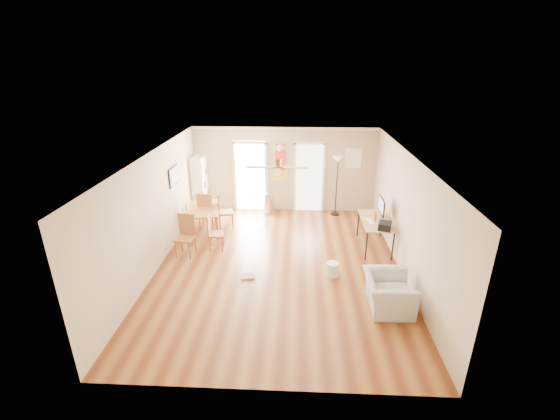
# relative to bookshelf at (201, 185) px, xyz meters

# --- Properties ---
(floor) EXTENTS (7.00, 7.00, 0.00)m
(floor) POSITION_rel_bookshelf_xyz_m (2.55, -3.21, -0.88)
(floor) COLOR brown
(floor) RESTS_ON ground
(ceiling) EXTENTS (5.50, 7.00, 0.00)m
(ceiling) POSITION_rel_bookshelf_xyz_m (2.55, -3.21, 1.72)
(ceiling) COLOR silver
(ceiling) RESTS_ON floor
(wall_back) EXTENTS (5.50, 0.04, 2.60)m
(wall_back) POSITION_rel_bookshelf_xyz_m (2.55, 0.29, 0.42)
(wall_back) COLOR beige
(wall_back) RESTS_ON floor
(wall_front) EXTENTS (5.50, 0.04, 2.60)m
(wall_front) POSITION_rel_bookshelf_xyz_m (2.55, -6.71, 0.42)
(wall_front) COLOR beige
(wall_front) RESTS_ON floor
(wall_left) EXTENTS (0.04, 7.00, 2.60)m
(wall_left) POSITION_rel_bookshelf_xyz_m (-0.20, -3.21, 0.42)
(wall_left) COLOR beige
(wall_left) RESTS_ON floor
(wall_right) EXTENTS (0.04, 7.00, 2.60)m
(wall_right) POSITION_rel_bookshelf_xyz_m (5.30, -3.21, 0.42)
(wall_right) COLOR beige
(wall_right) RESTS_ON floor
(crown_molding) EXTENTS (5.50, 7.00, 0.08)m
(crown_molding) POSITION_rel_bookshelf_xyz_m (2.55, -3.21, 1.68)
(crown_molding) COLOR white
(crown_molding) RESTS_ON wall_back
(kitchen_doorway) EXTENTS (0.90, 0.10, 2.10)m
(kitchen_doorway) POSITION_rel_bookshelf_xyz_m (1.50, 0.28, 0.17)
(kitchen_doorway) COLOR white
(kitchen_doorway) RESTS_ON wall_back
(bathroom_doorway) EXTENTS (0.80, 0.10, 2.10)m
(bathroom_doorway) POSITION_rel_bookshelf_xyz_m (3.30, 0.28, 0.17)
(bathroom_doorway) COLOR white
(bathroom_doorway) RESTS_ON wall_back
(wall_decal) EXTENTS (0.46, 0.03, 1.10)m
(wall_decal) POSITION_rel_bookshelf_xyz_m (2.43, 0.27, 0.67)
(wall_decal) COLOR red
(wall_decal) RESTS_ON wall_back
(ac_grille) EXTENTS (0.50, 0.04, 0.60)m
(ac_grille) POSITION_rel_bookshelf_xyz_m (4.60, 0.26, 0.82)
(ac_grille) COLOR white
(ac_grille) RESTS_ON wall_back
(framed_poster) EXTENTS (0.04, 0.66, 0.48)m
(framed_poster) POSITION_rel_bookshelf_xyz_m (-0.17, -1.81, 0.82)
(framed_poster) COLOR black
(framed_poster) RESTS_ON wall_left
(ceiling_fan) EXTENTS (1.24, 1.24, 0.20)m
(ceiling_fan) POSITION_rel_bookshelf_xyz_m (2.55, -3.51, 1.55)
(ceiling_fan) COLOR #593819
(ceiling_fan) RESTS_ON ceiling
(bookshelf) EXTENTS (0.59, 0.87, 1.77)m
(bookshelf) POSITION_rel_bookshelf_xyz_m (0.00, 0.00, 0.00)
(bookshelf) COLOR white
(bookshelf) RESTS_ON floor
(dining_table) EXTENTS (1.07, 1.47, 0.66)m
(dining_table) POSITION_rel_bookshelf_xyz_m (0.40, -1.37, -0.55)
(dining_table) COLOR #A97536
(dining_table) RESTS_ON floor
(dining_chair_right_a) EXTENTS (0.49, 0.49, 1.00)m
(dining_chair_right_a) POSITION_rel_bookshelf_xyz_m (0.95, -1.10, -0.38)
(dining_chair_right_a) COLOR #94572F
(dining_chair_right_a) RESTS_ON floor
(dining_chair_right_b) EXTENTS (0.41, 0.41, 0.90)m
(dining_chair_right_b) POSITION_rel_bookshelf_xyz_m (0.95, -2.43, -0.43)
(dining_chair_right_b) COLOR #9D6232
(dining_chair_right_b) RESTS_ON floor
(dining_chair_near) EXTENTS (0.46, 0.46, 1.01)m
(dining_chair_near) POSITION_rel_bookshelf_xyz_m (0.28, -2.80, -0.38)
(dining_chair_near) COLOR brown
(dining_chair_near) RESTS_ON floor
(dining_chair_far) EXTENTS (0.43, 0.43, 1.03)m
(dining_chair_far) POSITION_rel_bookshelf_xyz_m (0.42, -1.07, -0.37)
(dining_chair_far) COLOR #A26334
(dining_chair_far) RESTS_ON floor
(trash_can) EXTENTS (0.31, 0.31, 0.64)m
(trash_can) POSITION_rel_bookshelf_xyz_m (2.06, -0.01, -0.56)
(trash_can) COLOR #B9B9BB
(trash_can) RESTS_ON floor
(torchiere_lamp) EXTENTS (0.41, 0.41, 1.81)m
(torchiere_lamp) POSITION_rel_bookshelf_xyz_m (4.12, -0.03, 0.02)
(torchiere_lamp) COLOR black
(torchiere_lamp) RESTS_ON floor
(computer_desk) EXTENTS (0.70, 1.39, 0.75)m
(computer_desk) POSITION_rel_bookshelf_xyz_m (4.90, -2.15, -0.51)
(computer_desk) COLOR tan
(computer_desk) RESTS_ON floor
(imac) EXTENTS (0.23, 0.59, 0.54)m
(imac) POSITION_rel_bookshelf_xyz_m (5.02, -2.09, 0.14)
(imac) COLOR black
(imac) RESTS_ON computer_desk
(keyboard) EXTENTS (0.16, 0.37, 0.01)m
(keyboard) POSITION_rel_bookshelf_xyz_m (4.75, -2.22, -0.13)
(keyboard) COLOR white
(keyboard) RESTS_ON computer_desk
(printer) EXTENTS (0.37, 0.40, 0.17)m
(printer) POSITION_rel_bookshelf_xyz_m (5.00, -2.68, -0.05)
(printer) COLOR black
(printer) RESTS_ON computer_desk
(orange_bottle) EXTENTS (0.10, 0.10, 0.26)m
(orange_bottle) POSITION_rel_bookshelf_xyz_m (4.85, -2.22, -0.00)
(orange_bottle) COLOR orange
(orange_bottle) RESTS_ON computer_desk
(wastebasket_a) EXTENTS (0.31, 0.31, 0.31)m
(wastebasket_a) POSITION_rel_bookshelf_xyz_m (3.75, -3.56, -0.73)
(wastebasket_a) COLOR silver
(wastebasket_a) RESTS_ON floor
(floor_cloth) EXTENTS (0.32, 0.27, 0.04)m
(floor_cloth) POSITION_rel_bookshelf_xyz_m (1.90, -3.74, -0.86)
(floor_cloth) COLOR gray
(floor_cloth) RESTS_ON floor
(armchair) EXTENTS (0.88, 1.00, 0.65)m
(armchair) POSITION_rel_bookshelf_xyz_m (4.70, -4.65, -0.56)
(armchair) COLOR #AEAEA9
(armchair) RESTS_ON floor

